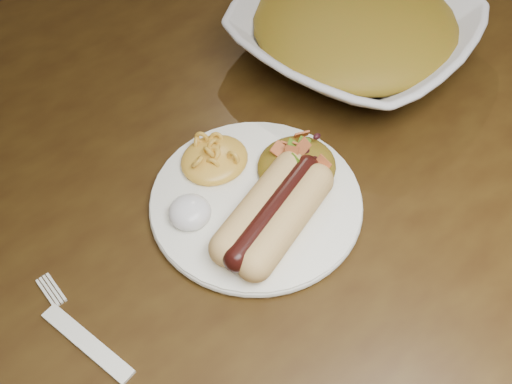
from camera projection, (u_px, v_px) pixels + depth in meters
table at (210, 255)px, 0.67m from camera, size 1.60×0.90×0.75m
plate at (256, 201)px, 0.59m from camera, size 0.24×0.24×0.01m
hotdog at (274, 212)px, 0.56m from camera, size 0.13×0.10×0.03m
mac_and_cheese at (214, 153)px, 0.61m from camera, size 0.09×0.09×0.03m
sour_cream at (189, 209)px, 0.57m from camera, size 0.05×0.05×0.03m
taco_salad at (297, 161)px, 0.60m from camera, size 0.08×0.08×0.04m
fork at (87, 343)px, 0.51m from camera, size 0.06×0.15×0.00m
serving_bowl at (354, 35)px, 0.71m from camera, size 0.32×0.32×0.07m
bowl_filling at (356, 23)px, 0.70m from camera, size 0.27×0.27×0.06m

